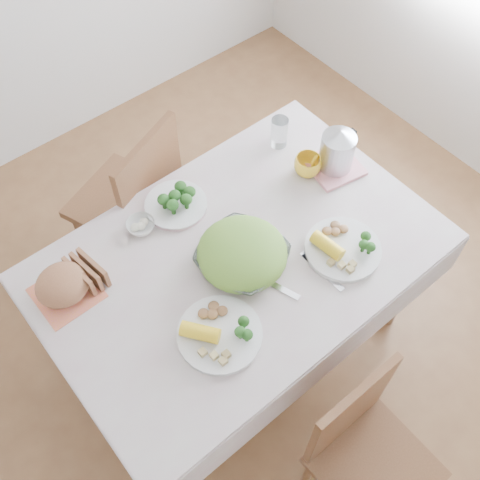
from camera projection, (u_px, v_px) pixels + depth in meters
floor at (239, 339)px, 2.76m from camera, size 3.60×3.60×0.00m
dining_table at (239, 303)px, 2.45m from camera, size 1.40×0.90×0.75m
tablecloth at (239, 256)px, 2.14m from camera, size 1.50×1.00×0.01m
chair_near at (378, 464)px, 1.98m from camera, size 0.39×0.39×0.85m
chair_far at (124, 200)px, 2.66m from camera, size 0.55×0.55×0.95m
salad_bowl at (242, 257)px, 2.08m from camera, size 0.39×0.39×0.08m
dinner_plate_left at (220, 335)px, 1.93m from camera, size 0.37×0.37×0.02m
dinner_plate_right at (343, 249)px, 2.13m from camera, size 0.35×0.35×0.02m
broccoli_plate at (176, 205)px, 2.25m from camera, size 0.30×0.30×0.02m
napkin at (67, 293)px, 2.03m from camera, size 0.22×0.22×0.00m
bread_loaf at (63, 285)px, 1.99m from camera, size 0.22×0.21×0.12m
fruit_bowl at (141, 226)px, 2.19m from camera, size 0.14×0.14×0.04m
yellow_mug at (308, 166)px, 2.33m from camera, size 0.14×0.14×0.09m
glass_tumbler at (279, 133)px, 2.41m from camera, size 0.09×0.09×0.14m
pink_tray at (334, 166)px, 2.37m from camera, size 0.24×0.24×0.02m
electric_kettle at (338, 148)px, 2.28m from camera, size 0.15×0.15×0.20m
fork_left at (274, 285)px, 2.05m from camera, size 0.09×0.20×0.00m
fork_right at (323, 272)px, 2.09m from camera, size 0.03×0.21×0.00m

